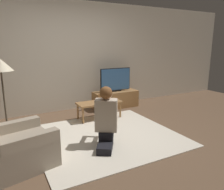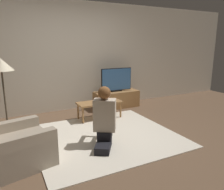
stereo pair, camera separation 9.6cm
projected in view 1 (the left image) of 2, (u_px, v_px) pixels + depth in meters
The scene contains 11 objects.
ground_plane at pixel (106, 136), 3.88m from camera, with size 10.00×10.00×0.00m, color brown.
wall_back at pixel (70, 57), 5.24m from camera, with size 10.00×0.06×2.60m.
rug at pixel (106, 136), 3.88m from camera, with size 2.40×2.20×0.02m.
tv_stand at pixel (116, 99), 5.61m from camera, with size 1.15×0.43×0.42m.
tv at pixel (116, 80), 5.50m from camera, with size 0.83×0.08×0.59m.
coffee_table at pixel (99, 104), 4.72m from camera, with size 0.95×0.40×0.38m.
floor_lamp at pixel (1, 69), 3.84m from camera, with size 0.43×0.43×1.36m.
armchair at pixel (13, 148), 2.84m from camera, with size 1.02×0.94×0.91m.
person_kneeling at pixel (106, 117), 3.40m from camera, with size 0.63×0.78×0.96m.
picture_frame at pixel (100, 97), 4.79m from camera, with size 0.11×0.01×0.15m.
remote at pixel (106, 102), 4.69m from camera, with size 0.04×0.15×0.02m.
Camera 1 is at (-1.61, -3.23, 1.60)m, focal length 35.00 mm.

